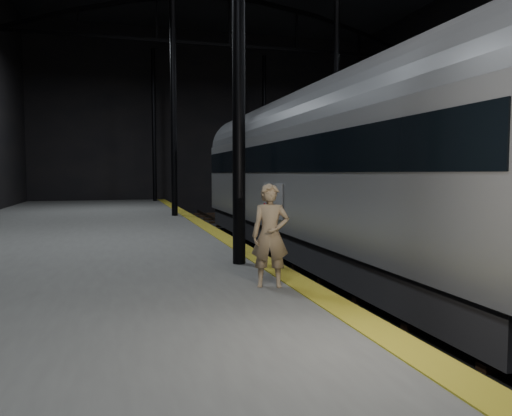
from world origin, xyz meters
name	(u,v)px	position (x,y,z in m)	size (l,w,h in m)	color
ground	(330,267)	(0.00, 0.00, 0.00)	(44.00, 44.00, 0.00)	black
platform_left	(67,262)	(-7.50, 0.00, 0.50)	(9.00, 43.80, 1.00)	#4F4F4C
tactile_strip	(225,238)	(-3.25, 0.00, 1.00)	(0.50, 43.80, 0.01)	olive
track	(330,265)	(0.00, 0.00, 0.07)	(2.40, 43.00, 0.24)	#3F3328
train	(313,167)	(0.00, 1.39, 3.06)	(3.07, 20.52, 5.49)	#A3A6AB
woman	(270,235)	(-3.80, -6.17, 1.84)	(0.61, 0.40, 1.68)	#9C815F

